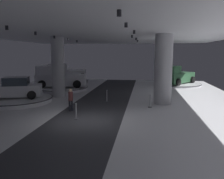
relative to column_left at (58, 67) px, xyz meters
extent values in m
cube|color=silver|center=(4.42, -7.23, -2.77)|extent=(24.00, 44.00, 0.05)
cube|color=#2D2D33|center=(4.42, -7.23, -2.75)|extent=(4.40, 44.00, 0.01)
cube|color=silver|center=(4.42, -7.23, 2.80)|extent=(24.00, 44.00, 0.10)
cylinder|color=black|center=(0.70, -8.80, 2.57)|extent=(0.16, 0.16, 0.22)
cylinder|color=black|center=(0.64, -5.46, 2.57)|extent=(0.16, 0.16, 0.22)
cylinder|color=black|center=(0.51, -1.90, 2.57)|extent=(0.16, 0.16, 0.22)
cylinder|color=black|center=(0.63, 1.16, 2.57)|extent=(0.16, 0.16, 0.22)
cylinder|color=black|center=(0.48, 4.57, 2.57)|extent=(0.16, 0.16, 0.22)
cylinder|color=black|center=(7.01, -12.33, 2.57)|extent=(0.16, 0.16, 0.22)
cylinder|color=black|center=(6.98, -9.09, 2.57)|extent=(0.16, 0.16, 0.22)
cylinder|color=black|center=(7.20, -5.53, 2.57)|extent=(0.16, 0.16, 0.22)
cylinder|color=black|center=(6.86, -1.75, 2.57)|extent=(0.16, 0.16, 0.22)
cylinder|color=black|center=(7.06, 1.46, 2.57)|extent=(0.16, 0.16, 0.22)
cylinder|color=black|center=(7.08, 5.04, 2.57)|extent=(0.16, 0.16, 0.22)
cylinder|color=#ADADB2|center=(0.00, 0.00, 0.00)|extent=(1.16, 1.16, 5.50)
cylinder|color=#ADADB2|center=(9.35, -1.72, 0.00)|extent=(1.40, 1.40, 5.50)
cylinder|color=#B7B7BC|center=(-2.84, 10.68, -2.58)|extent=(5.78, 5.78, 0.35)
cylinder|color=black|center=(-2.84, 10.68, -2.43)|extent=(5.89, 5.89, 0.05)
cube|color=silver|center=(-2.84, 10.68, -1.65)|extent=(4.36, 5.66, 1.20)
cube|color=silver|center=(-3.64, 9.18, -0.60)|extent=(2.48, 2.40, 1.00)
cube|color=#28333D|center=(-3.40, 9.63, -0.60)|extent=(1.58, 0.90, 0.75)
cylinder|color=black|center=(-2.68, 8.49, -1.98)|extent=(0.64, 0.87, 0.84)
cylinder|color=black|center=(-4.75, 9.60, -1.98)|extent=(0.64, 0.87, 0.84)
cylinder|color=black|center=(-0.93, 11.76, -1.98)|extent=(0.64, 0.87, 0.84)
cylinder|color=black|center=(-3.00, 12.87, -1.98)|extent=(0.64, 0.87, 0.84)
cylinder|color=silver|center=(-2.69, -2.86, -2.57)|extent=(5.89, 5.89, 0.37)
cylinder|color=black|center=(-2.69, -2.86, -2.41)|extent=(6.01, 6.01, 0.05)
cube|color=silver|center=(-2.69, -2.86, -1.77)|extent=(4.56, 3.11, 0.90)
cube|color=#2D3842|center=(-2.55, -2.81, -1.02)|extent=(2.31, 2.11, 0.70)
cylinder|color=black|center=(-4.37, -2.40, -2.04)|extent=(0.71, 0.44, 0.68)
cylinder|color=black|center=(-1.01, -3.32, -2.04)|extent=(0.71, 0.44, 0.68)
cylinder|color=black|center=(-1.68, -1.44, -2.04)|extent=(0.71, 0.44, 0.68)
cylinder|color=silver|center=(-1.21, 3.94, -2.57)|extent=(5.72, 5.72, 0.35)
cylinder|color=black|center=(-1.21, 3.94, -2.43)|extent=(5.84, 5.84, 0.05)
cube|color=silver|center=(-1.21, 3.94, -1.65)|extent=(5.58, 2.97, 1.20)
cube|color=silver|center=(-2.88, 3.65, -0.60)|extent=(2.00, 2.16, 1.00)
cube|color=#28333D|center=(-2.38, 3.73, -0.60)|extent=(0.37, 1.74, 0.75)
cylinder|color=black|center=(-2.84, 2.46, -1.98)|extent=(0.88, 0.42, 0.84)
cylinder|color=black|center=(-3.23, 4.78, -1.98)|extent=(0.88, 0.42, 0.84)
cylinder|color=black|center=(0.82, 3.09, -1.98)|extent=(0.88, 0.42, 0.84)
cylinder|color=black|center=(0.42, 5.41, -1.98)|extent=(0.88, 0.42, 0.84)
cylinder|color=#B7B7BC|center=(12.06, 9.82, -2.64)|extent=(5.75, 5.75, 0.22)
cylinder|color=black|center=(12.06, 9.82, -2.56)|extent=(5.86, 5.86, 0.05)
cube|color=#2D5638|center=(12.06, 9.82, -1.78)|extent=(4.86, 5.50, 1.20)
cube|color=#2D5638|center=(11.04, 8.46, -0.73)|extent=(2.54, 2.50, 1.00)
cube|color=#28333D|center=(11.35, 8.87, -0.73)|extent=(1.45, 1.11, 0.75)
cylinder|color=black|center=(11.89, 7.63, -2.11)|extent=(0.73, 0.84, 0.84)
cylinder|color=black|center=(10.01, 9.04, -2.11)|extent=(0.73, 0.84, 0.84)
cylinder|color=black|center=(14.11, 10.60, -2.11)|extent=(0.73, 0.84, 0.84)
cylinder|color=black|center=(12.23, 12.01, -2.11)|extent=(0.73, 0.84, 0.84)
cylinder|color=black|center=(2.91, -5.11, -2.35)|extent=(0.14, 0.14, 0.80)
cylinder|color=black|center=(2.78, -5.22, -2.35)|extent=(0.14, 0.14, 0.80)
cylinder|color=#472323|center=(2.85, -5.16, -1.69)|extent=(0.32, 0.32, 0.62)
sphere|color=beige|center=(2.85, -5.16, -1.27)|extent=(0.22, 0.22, 0.22)
cylinder|color=#333338|center=(4.82, -1.68, -2.73)|extent=(0.28, 0.28, 0.04)
cylinder|color=#B2B2B7|center=(4.82, -1.68, -2.27)|extent=(0.07, 0.07, 0.96)
sphere|color=#B2B2B7|center=(4.82, -1.68, -1.79)|extent=(0.10, 0.10, 0.10)
cylinder|color=#333338|center=(8.34, -3.27, -2.73)|extent=(0.28, 0.28, 0.04)
cylinder|color=#B2B2B7|center=(8.34, -3.27, -2.27)|extent=(0.07, 0.07, 0.96)
sphere|color=#B2B2B7|center=(8.34, -3.27, -1.79)|extent=(0.10, 0.10, 0.10)
cylinder|color=#333338|center=(3.80, -7.05, -2.73)|extent=(0.28, 0.28, 0.04)
cylinder|color=#B2B2B7|center=(3.80, -7.05, -2.27)|extent=(0.07, 0.07, 0.96)
sphere|color=#B2B2B7|center=(3.80, -7.05, -1.79)|extent=(0.10, 0.10, 0.10)
camera|label=1|loc=(7.90, -20.29, 1.23)|focal=36.92mm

